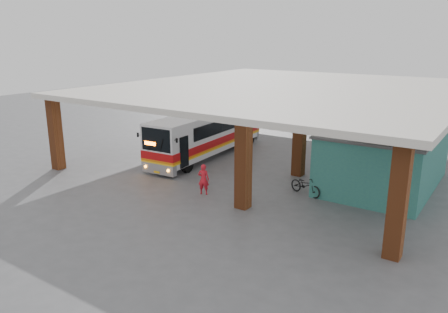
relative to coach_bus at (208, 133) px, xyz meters
name	(u,v)px	position (x,y,z in m)	size (l,w,h in m)	color
ground	(226,179)	(3.80, -3.47, -1.58)	(90.00, 90.00, 0.00)	#515154
brick_columns	(290,129)	(5.22, 1.53, 0.60)	(20.10, 21.60, 4.35)	brown
canopy_roof	(289,88)	(4.30, 3.03, 2.92)	(21.00, 23.00, 0.30)	beige
shop_building	(385,157)	(11.29, 0.53, -0.01)	(5.20, 8.20, 3.11)	#296665
coach_bus	(208,133)	(0.00, 0.00, 0.00)	(3.03, 11.02, 3.17)	silver
motorcycle	(306,185)	(8.50, -3.24, -1.07)	(0.67, 1.92, 1.01)	black
pedestrian	(204,179)	(4.20, -6.06, -0.79)	(0.58, 0.38, 1.58)	red
red_chair	(361,156)	(8.89, 4.42, -1.21)	(0.44, 0.44, 0.80)	red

